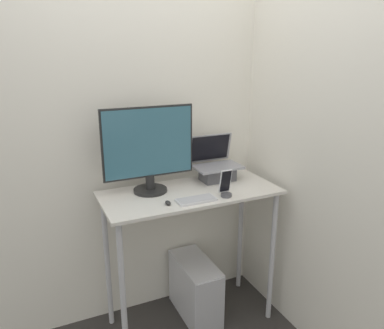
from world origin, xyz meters
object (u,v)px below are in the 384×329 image
Objects in this scene: keyboard at (196,200)px; cell_phone at (226,188)px; laptop at (216,168)px; mouse at (168,203)px; computer_tower at (195,288)px; monitor at (149,151)px.

cell_phone is (0.20, -0.01, 0.05)m from keyboard.
laptop is 6.34× the size of mouse.
computer_tower is at bearing -156.53° from laptop.
monitor reaches higher than laptop.
keyboard is at bearing -53.18° from monitor.
mouse is at bearing -84.11° from monitor.
monitor is at bearing 126.82° from keyboard.
laptop is 0.43m from keyboard.
laptop is at bearing 45.30° from keyboard.
mouse reaches higher than keyboard.
computer_tower is (0.30, -0.06, -1.05)m from monitor.
monitor is 3.41× the size of cell_phone.
computer_tower is at bearing 115.99° from cell_phone.
monitor reaches higher than mouse.
monitor is at bearing 145.70° from cell_phone.
keyboard is at bearing -114.20° from computer_tower.
monitor reaches higher than keyboard.
mouse is 0.30× the size of cell_phone.
laptop reaches higher than cell_phone.
keyboard is 0.18m from mouse.
cell_phone is at bearing -107.32° from laptop.
laptop is 0.55× the size of monitor.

